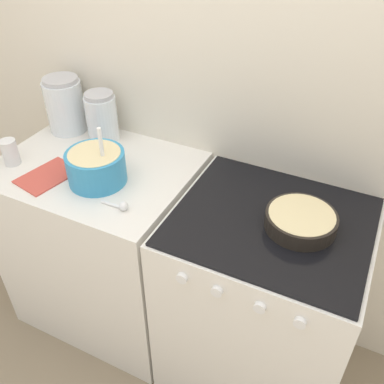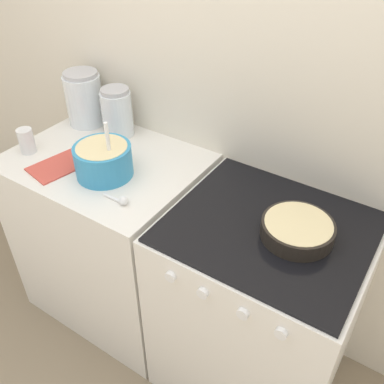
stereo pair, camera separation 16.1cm
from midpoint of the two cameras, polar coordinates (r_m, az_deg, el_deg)
ground_plane at (r=2.24m, az=-3.87°, el=-23.79°), size 12.00×12.00×0.00m
wall_back at (r=1.83m, az=7.44°, el=12.36°), size 4.68×0.05×2.40m
countertop_cabinet at (r=2.20m, az=-8.20°, el=-6.00°), size 0.84×0.65×0.93m
stove at (r=1.92m, az=11.22°, el=-15.06°), size 0.74×0.67×0.93m
mixing_bowl at (r=1.77m, az=-9.23°, el=4.30°), size 0.24×0.24×0.25m
baking_pan at (r=1.54m, az=16.84°, el=-4.91°), size 0.25×0.25×0.06m
storage_jar_left at (r=2.18m, az=-12.05°, el=11.64°), size 0.18×0.18×0.26m
storage_jar_middle at (r=2.06m, az=-7.69°, el=10.05°), size 0.14×0.14×0.23m
tin_can at (r=2.02m, az=-19.11°, el=6.40°), size 0.07×0.07×0.11m
recipe_page at (r=1.91m, az=-15.10°, el=3.30°), size 0.21×0.26×0.01m
measuring_spoon at (r=1.64m, az=-6.66°, el=-1.20°), size 0.12×0.04×0.04m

